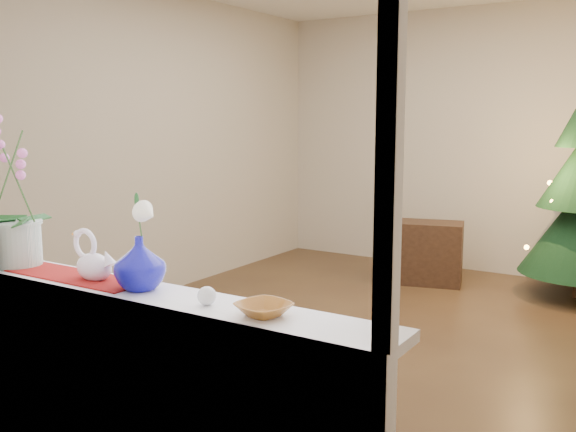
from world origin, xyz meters
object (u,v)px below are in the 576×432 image
object	(u,v)px
blue_vase	(140,259)
side_table	(420,252)
paperweight	(207,296)
amber_dish	(264,310)
orchid_pot	(13,191)
swan	(94,256)

from	to	relation	value
blue_vase	side_table	world-z (taller)	blue_vase
paperweight	amber_dish	size ratio (longest dim) A/B	0.44
amber_dish	side_table	bearing A→B (deg)	103.50
orchid_pot	blue_vase	xyz separation A→B (m)	(0.76, 0.01, -0.22)
orchid_pot	amber_dish	world-z (taller)	orchid_pot
paperweight	amber_dish	xyz separation A→B (m)	(0.24, 0.01, -0.01)
blue_vase	amber_dish	distance (m)	0.61
swan	amber_dish	xyz separation A→B (m)	(0.86, -0.02, -0.08)
orchid_pot	blue_vase	world-z (taller)	orchid_pot
amber_dish	paperweight	bearing A→B (deg)	-178.31
orchid_pot	blue_vase	distance (m)	0.79
swan	side_table	size ratio (longest dim) A/B	0.30
blue_vase	amber_dish	size ratio (longest dim) A/B	1.57
amber_dish	blue_vase	bearing A→B (deg)	178.07
paperweight	blue_vase	bearing A→B (deg)	175.62
orchid_pot	paperweight	xyz separation A→B (m)	(1.12, -0.02, -0.31)
swan	side_table	distance (m)	4.14
amber_dish	orchid_pot	bearing A→B (deg)	179.36
blue_vase	side_table	xyz separation A→B (m)	(-0.39, 4.08, -0.74)
orchid_pot	amber_dish	xyz separation A→B (m)	(1.36, -0.02, -0.32)
orchid_pot	side_table	distance (m)	4.21
blue_vase	side_table	distance (m)	4.16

